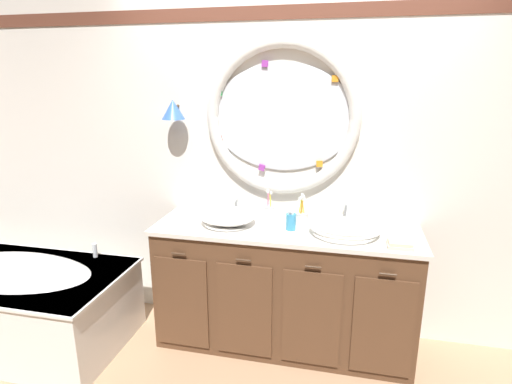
{
  "coord_description": "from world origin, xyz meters",
  "views": [
    {
      "loc": [
        0.42,
        -2.38,
        1.91
      ],
      "look_at": [
        -0.18,
        0.25,
        1.16
      ],
      "focal_mm": 29.07,
      "sensor_mm": 36.0,
      "label": 1
    }
  ],
  "objects_px": {
    "toothbrush_holder_left": "(270,211)",
    "toothbrush_holder_right": "(302,217)",
    "sink_basin_left": "(228,216)",
    "folded_hand_towel": "(400,244)",
    "soap_dispenser": "(291,221)",
    "bathtub": "(18,299)",
    "sink_basin_right": "(345,227)"
  },
  "relations": [
    {
      "from": "sink_basin_right",
      "to": "soap_dispenser",
      "type": "height_order",
      "value": "soap_dispenser"
    },
    {
      "from": "sink_basin_left",
      "to": "toothbrush_holder_right",
      "type": "distance_m",
      "value": 0.52
    },
    {
      "from": "bathtub",
      "to": "sink_basin_right",
      "type": "relative_size",
      "value": 3.4
    },
    {
      "from": "bathtub",
      "to": "soap_dispenser",
      "type": "distance_m",
      "value": 2.08
    },
    {
      "from": "bathtub",
      "to": "folded_hand_towel",
      "type": "distance_m",
      "value": 2.72
    },
    {
      "from": "toothbrush_holder_right",
      "to": "toothbrush_holder_left",
      "type": "bearing_deg",
      "value": 161.33
    },
    {
      "from": "bathtub",
      "to": "sink_basin_right",
      "type": "height_order",
      "value": "sink_basin_right"
    },
    {
      "from": "toothbrush_holder_left",
      "to": "folded_hand_towel",
      "type": "xyz_separation_m",
      "value": [
        0.88,
        -0.35,
        -0.03
      ]
    },
    {
      "from": "sink_basin_left",
      "to": "soap_dispenser",
      "type": "bearing_deg",
      "value": -0.25
    },
    {
      "from": "sink_basin_left",
      "to": "folded_hand_towel",
      "type": "xyz_separation_m",
      "value": [
        1.14,
        -0.15,
        -0.04
      ]
    },
    {
      "from": "toothbrush_holder_left",
      "to": "toothbrush_holder_right",
      "type": "distance_m",
      "value": 0.26
    },
    {
      "from": "toothbrush_holder_left",
      "to": "toothbrush_holder_right",
      "type": "bearing_deg",
      "value": -18.67
    },
    {
      "from": "toothbrush_holder_left",
      "to": "soap_dispenser",
      "type": "height_order",
      "value": "toothbrush_holder_left"
    },
    {
      "from": "folded_hand_towel",
      "to": "bathtub",
      "type": "bearing_deg",
      "value": -175.21
    },
    {
      "from": "toothbrush_holder_right",
      "to": "sink_basin_left",
      "type": "bearing_deg",
      "value": -166.68
    },
    {
      "from": "sink_basin_right",
      "to": "folded_hand_towel",
      "type": "relative_size",
      "value": 3.13
    },
    {
      "from": "sink_basin_left",
      "to": "sink_basin_right",
      "type": "relative_size",
      "value": 0.83
    },
    {
      "from": "sink_basin_right",
      "to": "soap_dispenser",
      "type": "xyz_separation_m",
      "value": [
        -0.36,
        -0.0,
        0.01
      ]
    },
    {
      "from": "folded_hand_towel",
      "to": "toothbrush_holder_left",
      "type": "bearing_deg",
      "value": 158.11
    },
    {
      "from": "sink_basin_left",
      "to": "soap_dispenser",
      "type": "xyz_separation_m",
      "value": [
        0.45,
        -0.0,
        -0.0
      ]
    },
    {
      "from": "sink_basin_left",
      "to": "sink_basin_right",
      "type": "height_order",
      "value": "sink_basin_left"
    },
    {
      "from": "bathtub",
      "to": "sink_basin_right",
      "type": "distance_m",
      "value": 2.42
    },
    {
      "from": "bathtub",
      "to": "toothbrush_holder_left",
      "type": "height_order",
      "value": "toothbrush_holder_left"
    },
    {
      "from": "bathtub",
      "to": "toothbrush_holder_left",
      "type": "xyz_separation_m",
      "value": [
        1.76,
        0.57,
        0.62
      ]
    },
    {
      "from": "soap_dispenser",
      "to": "folded_hand_towel",
      "type": "height_order",
      "value": "soap_dispenser"
    },
    {
      "from": "toothbrush_holder_right",
      "to": "folded_hand_towel",
      "type": "height_order",
      "value": "toothbrush_holder_right"
    },
    {
      "from": "sink_basin_left",
      "to": "toothbrush_holder_right",
      "type": "bearing_deg",
      "value": 13.32
    },
    {
      "from": "sink_basin_left",
      "to": "toothbrush_holder_right",
      "type": "xyz_separation_m",
      "value": [
        0.5,
        0.12,
        -0.01
      ]
    },
    {
      "from": "soap_dispenser",
      "to": "toothbrush_holder_right",
      "type": "bearing_deg",
      "value": 63.94
    },
    {
      "from": "sink_basin_left",
      "to": "folded_hand_towel",
      "type": "relative_size",
      "value": 2.59
    },
    {
      "from": "toothbrush_holder_right",
      "to": "soap_dispenser",
      "type": "relative_size",
      "value": 1.54
    },
    {
      "from": "bathtub",
      "to": "toothbrush_holder_right",
      "type": "distance_m",
      "value": 2.16
    }
  ]
}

